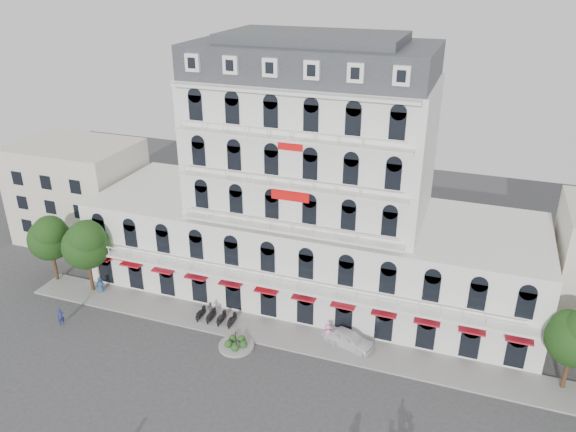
# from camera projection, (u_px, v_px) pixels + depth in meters

# --- Properties ---
(ground) EXTENTS (120.00, 120.00, 0.00)m
(ground) POSITION_uv_depth(u_px,v_px,m) (239.00, 400.00, 44.11)
(ground) COLOR #38383A
(ground) RESTS_ON ground
(sidewalk) EXTENTS (53.00, 4.00, 0.16)m
(sidewalk) POSITION_uv_depth(u_px,v_px,m) (279.00, 334.00, 51.79)
(sidewalk) COLOR gray
(sidewalk) RESTS_ON ground
(main_building) EXTENTS (45.00, 15.00, 25.80)m
(main_building) POSITION_uv_depth(u_px,v_px,m) (311.00, 200.00, 55.40)
(main_building) COLOR silver
(main_building) RESTS_ON ground
(flank_building_west) EXTENTS (14.00, 10.00, 12.00)m
(flank_building_west) POSITION_uv_depth(u_px,v_px,m) (79.00, 192.00, 67.98)
(flank_building_west) COLOR beige
(flank_building_west) RESTS_ON ground
(traffic_island) EXTENTS (3.20, 3.20, 1.60)m
(traffic_island) POSITION_uv_depth(u_px,v_px,m) (236.00, 344.00, 50.07)
(traffic_island) COLOR gray
(traffic_island) RESTS_ON ground
(parked_scooter_row) EXTENTS (4.40, 1.80, 1.10)m
(parked_scooter_row) POSITION_uv_depth(u_px,v_px,m) (217.00, 322.00, 53.60)
(parked_scooter_row) COLOR black
(parked_scooter_row) RESTS_ON ground
(tree_west_outer) EXTENTS (4.50, 4.48, 7.76)m
(tree_west_outer) POSITION_uv_depth(u_px,v_px,m) (49.00, 236.00, 58.42)
(tree_west_outer) COLOR #382314
(tree_west_outer) RESTS_ON ground
(tree_west_inner) EXTENTS (4.76, 4.76, 8.25)m
(tree_west_inner) POSITION_uv_depth(u_px,v_px,m) (86.00, 243.00, 56.31)
(tree_west_inner) COLOR #382314
(tree_west_inner) RESTS_ON ground
(tree_east_inner) EXTENTS (4.40, 4.37, 7.57)m
(tree_east_inner) POSITION_uv_depth(u_px,v_px,m) (576.00, 336.00, 43.12)
(tree_east_inner) COLOR #382314
(tree_east_inner) RESTS_ON ground
(parked_car) EXTENTS (4.93, 2.98, 1.57)m
(parked_car) POSITION_uv_depth(u_px,v_px,m) (349.00, 339.00, 49.95)
(parked_car) COLOR white
(parked_car) RESTS_ON ground
(pedestrian_left) EXTENTS (1.05, 0.96, 1.81)m
(pedestrian_left) POSITION_uv_depth(u_px,v_px,m) (100.00, 285.00, 58.02)
(pedestrian_left) COLOR navy
(pedestrian_left) RESTS_ON ground
(pedestrian_mid) EXTENTS (0.96, 0.61, 1.51)m
(pedestrian_mid) POSITION_uv_depth(u_px,v_px,m) (211.00, 310.00, 54.17)
(pedestrian_mid) COLOR slate
(pedestrian_mid) RESTS_ON ground
(pedestrian_right) EXTENTS (1.36, 1.05, 1.86)m
(pedestrian_right) POSITION_uv_depth(u_px,v_px,m) (328.00, 333.00, 50.49)
(pedestrian_right) COLOR pink
(pedestrian_right) RESTS_ON ground
(pedestrian_far) EXTENTS (0.69, 0.76, 1.75)m
(pedestrian_far) POSITION_uv_depth(u_px,v_px,m) (61.00, 317.00, 52.90)
(pedestrian_far) COLOR navy
(pedestrian_far) RESTS_ON ground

